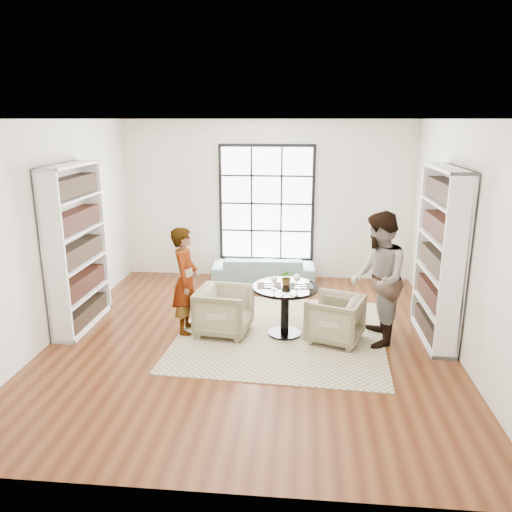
# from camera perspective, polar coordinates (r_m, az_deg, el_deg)

# --- Properties ---
(ground) EXTENTS (6.00, 6.00, 0.00)m
(ground) POSITION_cam_1_polar(r_m,az_deg,el_deg) (7.12, -0.66, -9.53)
(ground) COLOR #583015
(room_shell) EXTENTS (6.00, 6.01, 6.00)m
(room_shell) POSITION_cam_1_polar(r_m,az_deg,el_deg) (7.21, -0.23, 1.40)
(room_shell) COLOR silver
(room_shell) RESTS_ON ground
(rug) EXTENTS (3.07, 3.07, 0.01)m
(rug) POSITION_cam_1_polar(r_m,az_deg,el_deg) (7.31, 2.83, -8.80)
(rug) COLOR tan
(rug) RESTS_ON ground
(pedestal_table) EXTENTS (0.92, 0.92, 0.74)m
(pedestal_table) POSITION_cam_1_polar(r_m,az_deg,el_deg) (7.08, 3.34, -5.01)
(pedestal_table) COLOR black
(pedestal_table) RESTS_ON ground
(sofa) EXTENTS (1.91, 0.83, 0.55)m
(sofa) POSITION_cam_1_polar(r_m,az_deg,el_deg) (9.31, 0.85, -1.64)
(sofa) COLOR gray
(sofa) RESTS_ON ground
(armchair_left) EXTENTS (0.84, 0.82, 0.68)m
(armchair_left) POSITION_cam_1_polar(r_m,az_deg,el_deg) (7.21, -3.64, -6.27)
(armchair_left) COLOR tan
(armchair_left) RESTS_ON ground
(armchair_right) EXTENTS (0.91, 0.89, 0.65)m
(armchair_right) POSITION_cam_1_polar(r_m,az_deg,el_deg) (7.05, 8.99, -7.10)
(armchair_right) COLOR tan
(armchair_right) RESTS_ON ground
(person_left) EXTENTS (0.39, 0.58, 1.55)m
(person_left) POSITION_cam_1_polar(r_m,az_deg,el_deg) (7.17, -8.05, -2.83)
(person_left) COLOR gray
(person_left) RESTS_ON ground
(person_right) EXTENTS (0.73, 0.92, 1.84)m
(person_right) POSITION_cam_1_polar(r_m,az_deg,el_deg) (6.91, 13.76, -2.61)
(person_right) COLOR gray
(person_right) RESTS_ON ground
(placemat_left) EXTENTS (0.36, 0.29, 0.01)m
(placemat_left) POSITION_cam_1_polar(r_m,az_deg,el_deg) (7.02, 1.52, -3.37)
(placemat_left) COLOR #292624
(placemat_left) RESTS_ON pedestal_table
(placemat_right) EXTENTS (0.36, 0.29, 0.01)m
(placemat_right) POSITION_cam_1_polar(r_m,az_deg,el_deg) (7.03, 5.17, -3.43)
(placemat_right) COLOR #292624
(placemat_right) RESTS_ON pedestal_table
(cutlery_left) EXTENTS (0.16, 0.23, 0.01)m
(cutlery_left) POSITION_cam_1_polar(r_m,az_deg,el_deg) (7.02, 1.52, -3.32)
(cutlery_left) COLOR silver
(cutlery_left) RESTS_ON placemat_left
(cutlery_right) EXTENTS (0.16, 0.23, 0.01)m
(cutlery_right) POSITION_cam_1_polar(r_m,az_deg,el_deg) (7.02, 5.17, -3.38)
(cutlery_right) COLOR silver
(cutlery_right) RESTS_ON placemat_right
(wine_glass_left) EXTENTS (0.09, 0.09, 0.20)m
(wine_glass_left) POSITION_cam_1_polar(r_m,az_deg,el_deg) (6.83, 2.09, -2.71)
(wine_glass_left) COLOR silver
(wine_glass_left) RESTS_ON pedestal_table
(wine_glass_right) EXTENTS (0.09, 0.09, 0.21)m
(wine_glass_right) POSITION_cam_1_polar(r_m,az_deg,el_deg) (6.89, 4.72, -2.53)
(wine_glass_right) COLOR silver
(wine_glass_right) RESTS_ON pedestal_table
(flower_centerpiece) EXTENTS (0.20, 0.18, 0.22)m
(flower_centerpiece) POSITION_cam_1_polar(r_m,az_deg,el_deg) (7.04, 3.55, -2.43)
(flower_centerpiece) COLOR gray
(flower_centerpiece) RESTS_ON pedestal_table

